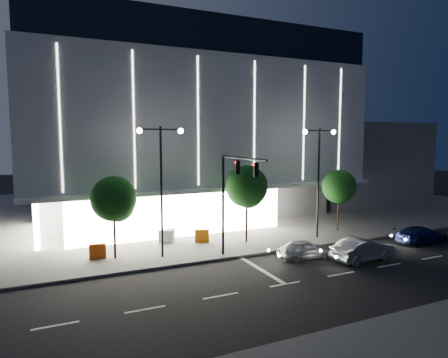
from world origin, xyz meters
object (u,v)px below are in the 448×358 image
at_px(tree_left, 114,201).
at_px(barrier_c, 202,236).
at_px(street_lamp_west, 161,172).
at_px(tree_right, 339,188).
at_px(traffic_mast, 232,187).
at_px(car_second, 363,249).
at_px(tree_mid, 247,189).
at_px(barrier_b, 166,237).
at_px(car_third, 421,235).
at_px(barrier_a, 98,251).
at_px(barrier_d, 168,235).
at_px(car_lead, 305,249).
at_px(street_lamp_east, 319,166).

xyz_separation_m(tree_left, barrier_c, (6.80, 1.34, -3.38)).
distance_m(street_lamp_west, tree_right, 16.19).
height_order(tree_right, barrier_c, tree_right).
distance_m(traffic_mast, barrier_c, 6.66).
bearing_deg(traffic_mast, car_second, -21.97).
bearing_deg(traffic_mast, tree_mid, 50.58).
relative_size(car_second, barrier_b, 4.21).
bearing_deg(barrier_b, car_third, -0.88).
bearing_deg(barrier_b, barrier_a, -138.22).
bearing_deg(car_third, barrier_d, 66.26).
distance_m(tree_right, barrier_d, 15.15).
bearing_deg(barrier_d, car_lead, -46.45).
distance_m(street_lamp_west, car_second, 14.53).
relative_size(barrier_c, barrier_d, 1.00).
relative_size(traffic_mast, tree_mid, 1.15).
height_order(tree_left, tree_mid, tree_mid).
distance_m(street_lamp_west, tree_mid, 7.28).
distance_m(street_lamp_west, barrier_c, 6.95).
relative_size(tree_mid, car_third, 1.36).
bearing_deg(tree_mid, street_lamp_west, -171.74).
height_order(barrier_a, barrier_d, same).
height_order(street_lamp_west, tree_right, street_lamp_west).
distance_m(street_lamp_east, barrier_b, 13.34).
height_order(tree_mid, car_third, tree_mid).
height_order(street_lamp_west, barrier_c, street_lamp_west).
xyz_separation_m(car_second, barrier_b, (-10.98, 9.26, -0.11)).
distance_m(tree_left, barrier_c, 7.71).
bearing_deg(barrier_d, street_lamp_east, -18.16).
xyz_separation_m(street_lamp_west, barrier_a, (-4.09, 1.40, -5.31)).
bearing_deg(barrier_a, car_third, -10.64).
height_order(tree_right, barrier_a, tree_right).
xyz_separation_m(street_lamp_west, tree_mid, (7.03, 1.02, -1.62)).
xyz_separation_m(car_third, barrier_a, (-23.71, 5.89, -0.01)).
bearing_deg(tree_left, car_lead, -22.96).
height_order(traffic_mast, tree_left, traffic_mast).
bearing_deg(barrier_d, traffic_mast, -68.70).
height_order(car_third, barrier_c, car_third).
bearing_deg(street_lamp_west, tree_mid, 8.26).
relative_size(barrier_a, barrier_c, 1.00).
bearing_deg(car_third, barrier_b, 67.60).
bearing_deg(barrier_c, tree_left, -145.31).
height_order(tree_left, car_third, tree_left).
bearing_deg(street_lamp_west, car_lead, -24.25).
bearing_deg(tree_left, car_third, -13.70).
height_order(street_lamp_west, barrier_d, street_lamp_west).
height_order(tree_right, car_lead, tree_right).
bearing_deg(barrier_a, traffic_mast, -23.35).
bearing_deg(tree_right, traffic_mast, -162.98).
xyz_separation_m(street_lamp_east, barrier_d, (-11.53, 3.69, -5.31)).
bearing_deg(car_lead, tree_left, 70.88).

